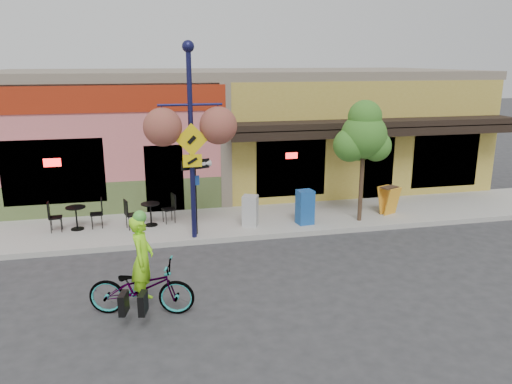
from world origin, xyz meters
TOP-DOWN VIEW (x-y plane):
  - ground at (0.00, 0.00)m, footprint 90.00×90.00m
  - sidewalk at (0.00, 2.00)m, footprint 24.00×3.00m
  - curb at (0.00, 0.55)m, footprint 24.00×0.12m
  - building at (0.00, 7.50)m, footprint 18.20×8.20m
  - bicycle at (-3.78, -3.04)m, footprint 2.20×1.19m
  - cyclist_rider at (-3.73, -3.04)m, footprint 0.56×0.73m
  - lamp_post at (-2.36, 0.75)m, footprint 1.67×0.68m
  - one_way_sign at (-2.27, 0.98)m, footprint 0.83×0.41m
  - cafe_set_left at (-5.59, 2.12)m, footprint 1.53×0.85m
  - cafe_set_right at (-3.50, 2.02)m, footprint 1.62×1.12m
  - newspaper_box_blue at (0.98, 1.19)m, footprint 0.51×0.47m
  - newspaper_box_grey at (-0.65, 1.35)m, footprint 0.55×0.53m
  - street_tree at (2.71, 1.12)m, footprint 1.67×1.67m
  - sandwich_board at (3.93, 1.39)m, footprint 0.65×0.57m

SIDE VIEW (x-z plane):
  - ground at x=0.00m, z-range 0.00..0.00m
  - sidewalk at x=0.00m, z-range 0.00..0.15m
  - curb at x=0.00m, z-range 0.00..0.15m
  - bicycle at x=-3.78m, z-range 0.00..1.10m
  - cafe_set_right at x=-3.50m, z-range 0.15..1.03m
  - cafe_set_left at x=-5.59m, z-range 0.15..1.03m
  - sandwich_board at x=3.93m, z-range 0.15..1.04m
  - newspaper_box_grey at x=-0.65m, z-range 0.15..1.06m
  - newspaper_box_blue at x=0.98m, z-range 0.15..1.17m
  - cyclist_rider at x=-3.73m, z-range 0.00..1.78m
  - one_way_sign at x=-2.27m, z-range 0.15..2.29m
  - street_tree at x=2.71m, z-range 0.15..3.82m
  - building at x=0.00m, z-range 0.00..4.50m
  - lamp_post at x=-2.36m, z-range 0.15..5.38m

